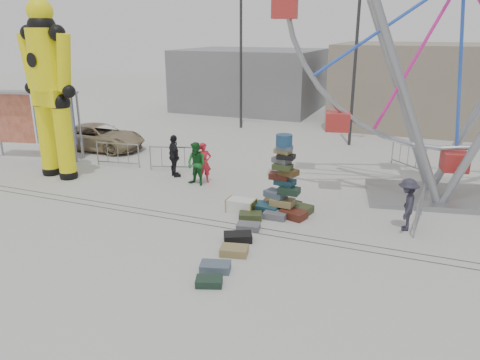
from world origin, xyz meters
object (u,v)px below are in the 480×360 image
at_px(steamer_trunk, 241,206).
at_px(barricade_dummy_b, 118,155).
at_px(lamp_post_left, 242,53).
at_px(barricade_wheel_front, 419,209).
at_px(barricade_dummy_c, 173,158).
at_px(barricade_wheel_back, 408,157).
at_px(banner_scaffold, 32,109).
at_px(pedestrian_black, 174,156).
at_px(crash_test_dummy, 49,84).
at_px(pedestrian_green, 196,164).
at_px(parked_suv, 99,137).
at_px(lamp_post_right, 357,58).
at_px(pedestrian_grey, 407,204).
at_px(barricade_dummy_a, 69,144).
at_px(suitcase_tower, 283,192).
at_px(pedestrian_red, 204,163).
at_px(ferris_wheel, 460,7).

height_order(steamer_trunk, barricade_dummy_b, barricade_dummy_b).
xyz_separation_m(lamp_post_left, barricade_wheel_front, (10.70, -11.97, -3.93)).
bearing_deg(barricade_dummy_c, barricade_wheel_back, 5.03).
relative_size(banner_scaffold, barricade_wheel_back, 2.21).
xyz_separation_m(lamp_post_left, pedestrian_black, (1.09, -10.33, -3.60)).
xyz_separation_m(crash_test_dummy, steamer_trunk, (8.52, -0.87, -3.58)).
height_order(barricade_dummy_c, pedestrian_green, pedestrian_green).
distance_m(crash_test_dummy, parked_suv, 5.53).
relative_size(barricade_wheel_front, pedestrian_black, 1.13).
distance_m(lamp_post_right, pedestrian_grey, 11.53).
bearing_deg(barricade_dummy_a, pedestrian_grey, -3.13).
xyz_separation_m(barricade_wheel_front, pedestrian_grey, (-0.37, -0.44, 0.27)).
relative_size(barricade_wheel_back, pedestrian_green, 1.17).
bearing_deg(suitcase_tower, pedestrian_red, 162.01).
relative_size(suitcase_tower, pedestrian_black, 1.53).
xyz_separation_m(pedestrian_green, parked_suv, (-7.16, 3.20, -0.20)).
height_order(steamer_trunk, barricade_dummy_c, barricade_dummy_c).
bearing_deg(barricade_dummy_a, steamer_trunk, -11.27).
bearing_deg(parked_suv, lamp_post_left, -34.09).
bearing_deg(barricade_wheel_back, barricade_dummy_b, -114.52).
relative_size(lamp_post_right, banner_scaffold, 1.81).
bearing_deg(crash_test_dummy, steamer_trunk, 2.76).
bearing_deg(steamer_trunk, barricade_wheel_back, 57.20).
xyz_separation_m(banner_scaffold, barricade_dummy_c, (6.96, 0.65, -1.83)).
relative_size(steamer_trunk, pedestrian_red, 0.58).
bearing_deg(lamp_post_right, ferris_wheel, -59.84).
bearing_deg(pedestrian_red, banner_scaffold, 141.21).
relative_size(ferris_wheel, pedestrian_grey, 8.16).
xyz_separation_m(steamer_trunk, barricade_wheel_front, (5.57, 1.00, 0.33)).
xyz_separation_m(lamp_post_left, steamer_trunk, (5.12, -12.97, -4.26)).
bearing_deg(barricade_dummy_a, crash_test_dummy, -46.83).
bearing_deg(suitcase_tower, lamp_post_right, 95.70).
bearing_deg(crash_test_dummy, banner_scaffold, 156.71).
bearing_deg(lamp_post_left, barricade_dummy_a, -120.37).
height_order(crash_test_dummy, banner_scaffold, crash_test_dummy).
bearing_deg(crash_test_dummy, lamp_post_right, 52.75).
relative_size(banner_scaffold, barricade_wheel_front, 2.21).
relative_size(barricade_wheel_front, pedestrian_grey, 1.22).
relative_size(crash_test_dummy, steamer_trunk, 7.60).
bearing_deg(ferris_wheel, crash_test_dummy, -179.58).
relative_size(suitcase_tower, pedestrian_green, 1.58).
relative_size(lamp_post_left, barricade_dummy_b, 4.00).
xyz_separation_m(lamp_post_right, pedestrian_green, (-4.57, -8.96, -3.63)).
relative_size(pedestrian_green, pedestrian_black, 0.97).
relative_size(banner_scaffold, barricade_dummy_c, 2.21).
height_order(lamp_post_right, crash_test_dummy, lamp_post_right).
height_order(ferris_wheel, barricade_wheel_back, ferris_wheel).
xyz_separation_m(lamp_post_right, banner_scaffold, (-13.34, -8.28, -2.10)).
bearing_deg(lamp_post_right, barricade_dummy_b, -138.47).
height_order(ferris_wheel, pedestrian_black, ferris_wheel).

